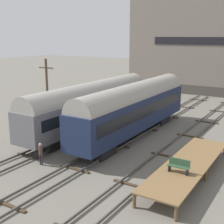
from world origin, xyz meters
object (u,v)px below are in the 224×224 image
Objects in this scene: train_car_navy at (134,106)px; bench at (179,165)px; person_worker at (41,152)px; train_car_grey at (91,103)px; utility_pole at (47,95)px.

train_car_navy is 10.76m from bench.
train_car_navy is 10.39m from person_worker.
bench is (12.06, -7.22, -1.39)m from train_car_grey.
person_worker is 8.94m from utility_pole.
person_worker is at bearing -167.94° from bench.
train_car_grey is 2.52× the size of utility_pole.
bench is at bearing -30.91° from train_car_grey.
bench is 10.30m from person_worker.
utility_pole is at bearing -140.44° from train_car_grey.
train_car_grey reaches higher than bench.
train_car_grey is at bearing 39.56° from utility_pole.
train_car_grey is 13.33× the size of bench.
utility_pole is at bearing -158.06° from train_car_navy.
bench is 0.80× the size of person_worker.
person_worker is at bearing -50.95° from utility_pole.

